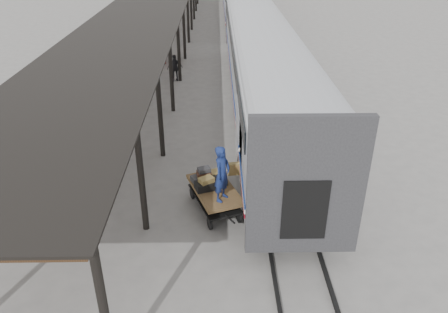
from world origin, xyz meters
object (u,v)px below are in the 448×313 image
baggage_cart (214,193)px  pedestrian (175,68)px  luggage_tug (157,55)px  porter (222,174)px

baggage_cart → pedestrian: bearing=80.1°
baggage_cart → pedestrian: pedestrian is taller
baggage_cart → luggage_tug: luggage_tug is taller
luggage_tug → porter: porter is taller
luggage_tug → porter: bearing=-97.9°
luggage_tug → pedestrian: bearing=-89.3°
luggage_tug → porter: size_ratio=0.85×
baggage_cart → pedestrian: size_ratio=1.65×
baggage_cart → luggage_tug: bearing=82.8°
porter → pedestrian: 14.90m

